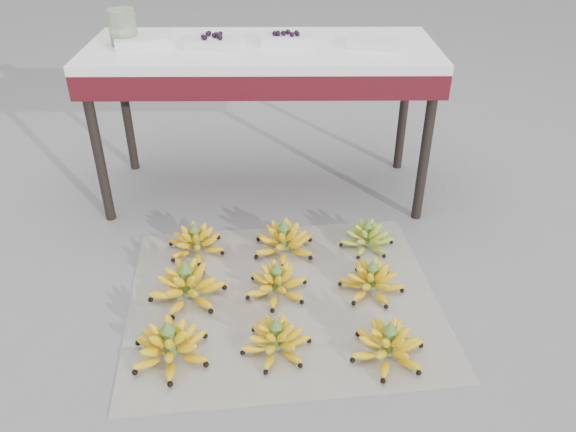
{
  "coord_description": "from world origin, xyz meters",
  "views": [
    {
      "loc": [
        0.12,
        -1.7,
        1.53
      ],
      "look_at": [
        0.13,
        0.32,
        0.24
      ],
      "focal_mm": 35.0,
      "sensor_mm": 36.0,
      "label": 1
    }
  ],
  "objects_px": {
    "bunch_front_center": "(276,340)",
    "bunch_back_left": "(196,242)",
    "newspaper_mat": "(284,299)",
    "bunch_mid_center": "(277,283)",
    "tray_right": "(286,38)",
    "tray_far_right": "(374,42)",
    "bunch_front_left": "(170,345)",
    "bunch_mid_left": "(187,285)",
    "glass_jar": "(123,27)",
    "tray_far_left": "(143,40)",
    "vendor_table": "(262,64)",
    "bunch_back_center": "(284,241)",
    "bunch_front_right": "(388,345)",
    "bunch_mid_right": "(371,280)",
    "tray_left": "(215,41)",
    "bunch_back_right": "(367,238)"
  },
  "relations": [
    {
      "from": "bunch_back_center",
      "to": "tray_right",
      "type": "height_order",
      "value": "tray_right"
    },
    {
      "from": "tray_left",
      "to": "glass_jar",
      "type": "relative_size",
      "value": 1.69
    },
    {
      "from": "bunch_front_center",
      "to": "bunch_mid_right",
      "type": "distance_m",
      "value": 0.52
    },
    {
      "from": "bunch_mid_center",
      "to": "bunch_mid_right",
      "type": "height_order",
      "value": "bunch_mid_right"
    },
    {
      "from": "bunch_front_left",
      "to": "vendor_table",
      "type": "height_order",
      "value": "vendor_table"
    },
    {
      "from": "tray_far_left",
      "to": "glass_jar",
      "type": "relative_size",
      "value": 1.88
    },
    {
      "from": "glass_jar",
      "to": "bunch_front_center",
      "type": "bearing_deg",
      "value": -59.19
    },
    {
      "from": "bunch_back_center",
      "to": "bunch_mid_right",
      "type": "bearing_deg",
      "value": -43.33
    },
    {
      "from": "bunch_back_right",
      "to": "tray_far_right",
      "type": "distance_m",
      "value": 0.91
    },
    {
      "from": "bunch_mid_right",
      "to": "tray_far_left",
      "type": "bearing_deg",
      "value": 151.59
    },
    {
      "from": "bunch_front_right",
      "to": "tray_left",
      "type": "distance_m",
      "value": 1.58
    },
    {
      "from": "bunch_mid_right",
      "to": "newspaper_mat",
      "type": "bearing_deg",
      "value": -161.29
    },
    {
      "from": "bunch_back_center",
      "to": "tray_far_right",
      "type": "height_order",
      "value": "tray_far_right"
    },
    {
      "from": "bunch_back_center",
      "to": "tray_right",
      "type": "xyz_separation_m",
      "value": [
        0.01,
        0.61,
        0.75
      ]
    },
    {
      "from": "bunch_front_center",
      "to": "bunch_back_left",
      "type": "height_order",
      "value": "bunch_back_left"
    },
    {
      "from": "bunch_mid_left",
      "to": "bunch_back_center",
      "type": "xyz_separation_m",
      "value": [
        0.39,
        0.32,
        -0.0
      ]
    },
    {
      "from": "bunch_mid_right",
      "to": "tray_left",
      "type": "distance_m",
      "value": 1.32
    },
    {
      "from": "tray_left",
      "to": "newspaper_mat",
      "type": "bearing_deg",
      "value": -70.24
    },
    {
      "from": "bunch_mid_right",
      "to": "tray_far_right",
      "type": "relative_size",
      "value": 1.17
    },
    {
      "from": "bunch_front_center",
      "to": "tray_left",
      "type": "bearing_deg",
      "value": 119.84
    },
    {
      "from": "bunch_mid_center",
      "to": "tray_far_left",
      "type": "bearing_deg",
      "value": 103.44
    },
    {
      "from": "newspaper_mat",
      "to": "bunch_front_right",
      "type": "relative_size",
      "value": 3.98
    },
    {
      "from": "bunch_back_left",
      "to": "tray_far_right",
      "type": "bearing_deg",
      "value": 11.53
    },
    {
      "from": "tray_left",
      "to": "tray_far_right",
      "type": "xyz_separation_m",
      "value": [
        0.74,
        -0.01,
        -0.0
      ]
    },
    {
      "from": "bunch_mid_right",
      "to": "bunch_back_right",
      "type": "xyz_separation_m",
      "value": [
        0.02,
        0.32,
        -0.0
      ]
    },
    {
      "from": "newspaper_mat",
      "to": "bunch_mid_left",
      "type": "bearing_deg",
      "value": 178.96
    },
    {
      "from": "bunch_front_right",
      "to": "bunch_mid_right",
      "type": "relative_size",
      "value": 1.01
    },
    {
      "from": "vendor_table",
      "to": "bunch_back_left",
      "type": "bearing_deg",
      "value": -117.57
    },
    {
      "from": "bunch_front_left",
      "to": "bunch_mid_left",
      "type": "distance_m",
      "value": 0.33
    },
    {
      "from": "tray_left",
      "to": "bunch_front_center",
      "type": "bearing_deg",
      "value": -76.12
    },
    {
      "from": "tray_right",
      "to": "tray_left",
      "type": "bearing_deg",
      "value": -170.65
    },
    {
      "from": "newspaper_mat",
      "to": "bunch_front_right",
      "type": "bearing_deg",
      "value": -40.94
    },
    {
      "from": "newspaper_mat",
      "to": "bunch_mid_left",
      "type": "xyz_separation_m",
      "value": [
        -0.39,
        0.01,
        0.07
      ]
    },
    {
      "from": "tray_far_left",
      "to": "glass_jar",
      "type": "height_order",
      "value": "glass_jar"
    },
    {
      "from": "vendor_table",
      "to": "tray_right",
      "type": "height_order",
      "value": "tray_right"
    },
    {
      "from": "bunch_back_left",
      "to": "tray_far_right",
      "type": "distance_m",
      "value": 1.24
    },
    {
      "from": "bunch_front_center",
      "to": "bunch_mid_center",
      "type": "relative_size",
      "value": 0.93
    },
    {
      "from": "vendor_table",
      "to": "tray_left",
      "type": "xyz_separation_m",
      "value": [
        -0.22,
        -0.02,
        0.11
      ]
    },
    {
      "from": "tray_right",
      "to": "tray_far_right",
      "type": "distance_m",
      "value": 0.42
    },
    {
      "from": "newspaper_mat",
      "to": "tray_left",
      "type": "relative_size",
      "value": 4.6
    },
    {
      "from": "bunch_mid_right",
      "to": "tray_far_left",
      "type": "height_order",
      "value": "tray_far_left"
    },
    {
      "from": "bunch_front_left",
      "to": "bunch_back_center",
      "type": "xyz_separation_m",
      "value": [
        0.41,
        0.65,
        -0.0
      ]
    },
    {
      "from": "bunch_back_center",
      "to": "tray_far_right",
      "type": "distance_m",
      "value": 1.02
    },
    {
      "from": "newspaper_mat",
      "to": "bunch_mid_center",
      "type": "bearing_deg",
      "value": 131.92
    },
    {
      "from": "bunch_back_center",
      "to": "bunch_back_right",
      "type": "bearing_deg",
      "value": -0.06
    },
    {
      "from": "newspaper_mat",
      "to": "tray_right",
      "type": "bearing_deg",
      "value": 89.07
    },
    {
      "from": "bunch_front_center",
      "to": "vendor_table",
      "type": "relative_size",
      "value": 0.19
    },
    {
      "from": "bunch_mid_left",
      "to": "vendor_table",
      "type": "relative_size",
      "value": 0.2
    },
    {
      "from": "glass_jar",
      "to": "tray_far_left",
      "type": "bearing_deg",
      "value": -2.16
    },
    {
      "from": "bunch_mid_left",
      "to": "bunch_front_right",
      "type": "bearing_deg",
      "value": -17.83
    }
  ]
}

